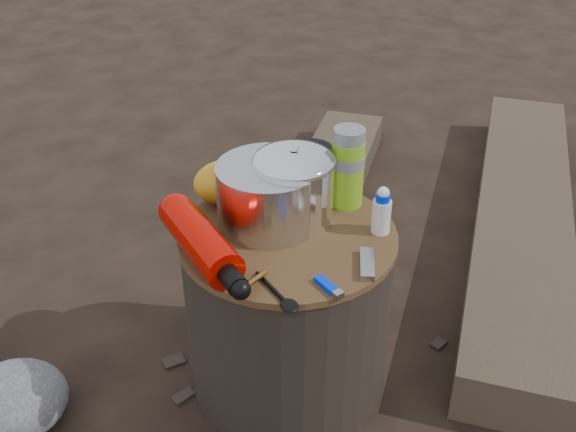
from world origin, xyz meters
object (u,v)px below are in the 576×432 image
object	(u,v)px
thermos	(348,168)
travel_mug	(310,175)
log_main	(522,218)
fuel_bottle	(200,240)
stump	(288,310)
camping_pot	(294,185)

from	to	relation	value
thermos	travel_mug	xyz separation A→B (m)	(-0.07, 0.04, -0.02)
log_main	fuel_bottle	world-z (taller)	fuel_bottle
stump	log_main	world-z (taller)	stump
camping_pot	thermos	distance (m)	0.14
travel_mug	log_main	bearing A→B (deg)	15.22
camping_pot	travel_mug	size ratio (longest dim) A/B	1.28
travel_mug	thermos	bearing A→B (deg)	-26.50
camping_pot	travel_mug	world-z (taller)	camping_pot
stump	log_main	size ratio (longest dim) A/B	0.28
log_main	travel_mug	world-z (taller)	travel_mug
log_main	thermos	size ratio (longest dim) A/B	9.01
stump	fuel_bottle	xyz separation A→B (m)	(-0.20, -0.02, 0.26)
stump	travel_mug	bearing A→B (deg)	50.01
travel_mug	camping_pot	bearing A→B (deg)	-135.61
log_main	thermos	xyz separation A→B (m)	(-0.75, -0.26, 0.46)
log_main	travel_mug	distance (m)	0.96
stump	camping_pot	xyz separation A→B (m)	(0.03, 0.05, 0.31)
log_main	travel_mug	xyz separation A→B (m)	(-0.83, -0.23, 0.43)
stump	camping_pot	size ratio (longest dim) A/B	2.69
thermos	log_main	bearing A→B (deg)	19.22
log_main	camping_pot	bearing A→B (deg)	-125.54
stump	camping_pot	world-z (taller)	camping_pot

